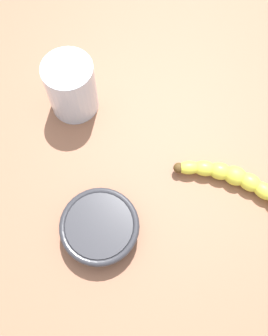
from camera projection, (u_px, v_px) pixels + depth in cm
name	position (u px, v px, depth cm)	size (l,w,h in cm)	color
wooden_tabletop	(125.00, 158.00, 77.21)	(120.00, 120.00, 3.00)	#905D43
banana	(234.00, 179.00, 72.09)	(10.43, 20.38, 3.51)	yellow
smoothie_glass	(72.00, 88.00, 74.71)	(9.35, 9.35, 11.90)	silver
ceramic_bowl	(100.00, 227.00, 67.89)	(13.56, 13.56, 4.29)	#2D2D33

